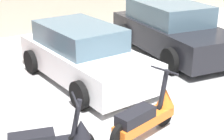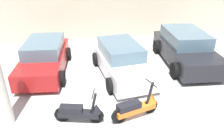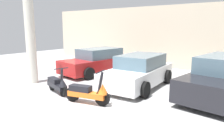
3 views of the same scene
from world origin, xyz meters
The scene contains 3 objects.
scooter_front_right centered at (0.22, 0.85, 0.38)m, with size 1.51×0.70×1.07m.
car_rear_center centered at (0.35, 3.57, 0.61)m, with size 2.09×3.87×1.27m.
car_rear_right centered at (3.36, 4.14, 0.68)m, with size 2.30×4.30×1.41m.
Camera 1 is at (-2.76, -3.17, 3.11)m, focal length 55.00 mm.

